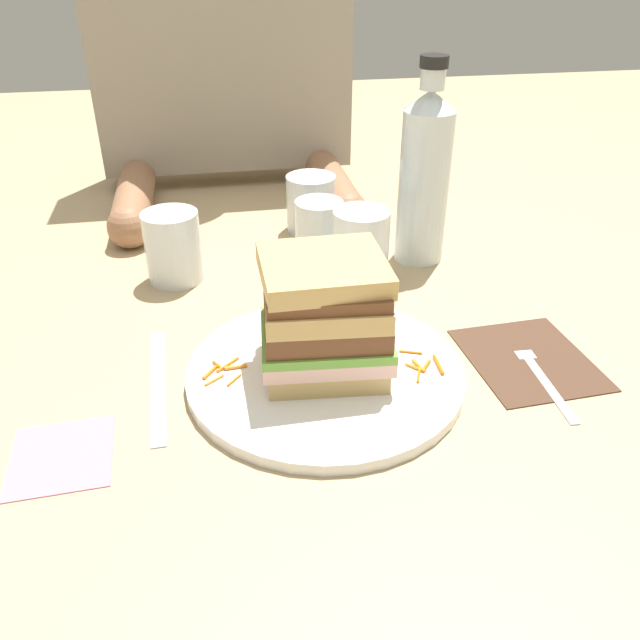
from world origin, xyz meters
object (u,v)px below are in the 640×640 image
at_px(fork, 538,368).
at_px(diner_across, 220,31).
at_px(water_bottle, 425,175).
at_px(empty_tumbler_2, 311,203).
at_px(empty_tumbler_1, 319,229).
at_px(napkin_pink, 61,456).
at_px(sandwich, 325,318).
at_px(main_plate, 325,373).
at_px(empty_tumbler_0, 173,247).
at_px(juice_glass, 361,250).
at_px(knife, 158,386).
at_px(napkin_dark, 528,359).

bearing_deg(fork, diner_across, 112.74).
height_order(water_bottle, empty_tumbler_2, water_bottle).
bearing_deg(empty_tumbler_2, empty_tumbler_1, -92.60).
bearing_deg(fork, napkin_pink, -174.63).
distance_m(sandwich, empty_tumbler_1, 0.30).
distance_m(main_plate, empty_tumbler_0, 0.30).
bearing_deg(water_bottle, empty_tumbler_0, -179.00).
distance_m(sandwich, diner_across, 0.67).
bearing_deg(empty_tumbler_0, empty_tumbler_1, 11.24).
height_order(main_plate, empty_tumbler_0, empty_tumbler_0).
bearing_deg(fork, water_bottle, 97.72).
relative_size(sandwich, juice_glass, 1.40).
distance_m(juice_glass, diner_across, 0.50).
bearing_deg(empty_tumbler_1, juice_glass, -65.91).
xyz_separation_m(sandwich, empty_tumbler_2, (0.05, 0.39, -0.03)).
bearing_deg(knife, napkin_pink, -132.31).
bearing_deg(sandwich, empty_tumbler_0, 121.24).
xyz_separation_m(napkin_dark, empty_tumbler_1, (-0.18, 0.30, 0.04)).
bearing_deg(fork, knife, 173.58).
distance_m(empty_tumbler_0, diner_across, 0.45).
xyz_separation_m(fork, juice_glass, (-0.14, 0.24, 0.04)).
bearing_deg(main_plate, water_bottle, 54.81).
relative_size(main_plate, knife, 1.44).
distance_m(knife, empty_tumbler_2, 0.44).
bearing_deg(sandwich, fork, -7.81).
xyz_separation_m(empty_tumbler_1, napkin_pink, (-0.30, -0.37, -0.04)).
bearing_deg(napkin_pink, main_plate, 16.46).
distance_m(sandwich, water_bottle, 0.32).
xyz_separation_m(empty_tumbler_2, napkin_pink, (-0.30, -0.46, -0.04)).
bearing_deg(empty_tumbler_1, empty_tumbler_2, 87.40).
distance_m(water_bottle, diner_across, 0.47).
height_order(main_plate, empty_tumbler_2, empty_tumbler_2).
xyz_separation_m(sandwich, fork, (0.22, -0.03, -0.07)).
height_order(napkin_dark, knife, same).
bearing_deg(juice_glass, empty_tumbler_1, 114.09).
xyz_separation_m(main_plate, napkin_dark, (0.22, -0.01, -0.00)).
height_order(sandwich, empty_tumbler_0, sandwich).
xyz_separation_m(knife, empty_tumbler_0, (0.02, 0.24, 0.05)).
xyz_separation_m(napkin_dark, empty_tumbler_2, (-0.17, 0.40, 0.04)).
bearing_deg(napkin_pink, diner_across, 74.71).
xyz_separation_m(sandwich, diner_across, (-0.06, 0.64, 0.19)).
xyz_separation_m(sandwich, knife, (-0.17, 0.01, -0.07)).
distance_m(sandwich, empty_tumbler_2, 0.39).
bearing_deg(water_bottle, sandwich, -125.29).
height_order(main_plate, napkin_dark, main_plate).
bearing_deg(sandwich, napkin_pink, -163.39).
bearing_deg(water_bottle, empty_tumbler_1, 166.07).
height_order(empty_tumbler_1, napkin_pink, empty_tumbler_1).
bearing_deg(fork, sandwich, 172.19).
bearing_deg(empty_tumbler_1, sandwich, -99.06).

